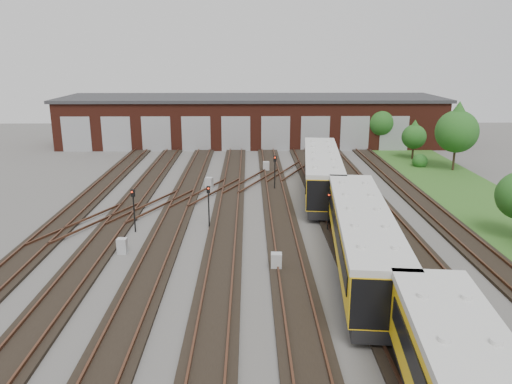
{
  "coord_description": "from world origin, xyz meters",
  "views": [
    {
      "loc": [
        -0.34,
        -28.41,
        12.1
      ],
      "look_at": [
        0.17,
        7.57,
        2.0
      ],
      "focal_mm": 35.0,
      "sensor_mm": 36.0,
      "label": 1
    }
  ],
  "objects": [
    {
      "name": "signal_mast_3",
      "position": [
        5.12,
        4.32,
        1.81
      ],
      "size": [
        0.24,
        0.22,
        2.83
      ],
      "rotation": [
        0.0,
        0.0,
        -0.09
      ],
      "color": "black",
      "rests_on": "ground"
    },
    {
      "name": "metro_train",
      "position": [
        6.0,
        -2.13,
        2.05
      ],
      "size": [
        4.62,
        48.5,
        3.36
      ],
      "rotation": [
        0.0,
        0.0,
        -0.1
      ],
      "color": "black",
      "rests_on": "ground"
    },
    {
      "name": "bush_2",
      "position": [
        18.84,
        35.0,
        0.76
      ],
      "size": [
        1.52,
        1.52,
        1.52
      ],
      "primitive_type": "sphere",
      "color": "#124012",
      "rests_on": "ground"
    },
    {
      "name": "signal_mast_2",
      "position": [
        1.97,
        15.3,
        2.06
      ],
      "size": [
        0.28,
        0.26,
        3.2
      ],
      "rotation": [
        0.0,
        0.0,
        -0.02
      ],
      "color": "black",
      "rests_on": "ground"
    },
    {
      "name": "track_network",
      "position": [
        -0.17,
        0.59,
        0.11
      ],
      "size": [
        30.4,
        70.0,
        0.33
      ],
      "color": "black",
      "rests_on": "ground"
    },
    {
      "name": "signal_mast_1",
      "position": [
        -3.19,
        5.08,
        2.01
      ],
      "size": [
        0.26,
        0.25,
        3.14
      ],
      "rotation": [
        0.0,
        0.0,
        0.09
      ],
      "color": "black",
      "rests_on": "ground"
    },
    {
      "name": "tree_0",
      "position": [
        16.36,
        35.0,
        3.93
      ],
      "size": [
        3.69,
        3.69,
        6.12
      ],
      "color": "#312416",
      "rests_on": "ground"
    },
    {
      "name": "ground",
      "position": [
        0.0,
        0.0,
        0.0
      ],
      "size": [
        120.0,
        120.0,
        0.0
      ],
      "primitive_type": "plane",
      "color": "#4D4B47",
      "rests_on": "ground"
    },
    {
      "name": "maintenance_shed",
      "position": [
        -0.01,
        39.97,
        3.2
      ],
      "size": [
        51.0,
        12.5,
        6.35
      ],
      "color": "#4A1C12",
      "rests_on": "ground"
    },
    {
      "name": "relay_cabinet_3",
      "position": [
        1.44,
        22.62,
        0.53
      ],
      "size": [
        0.66,
        0.56,
        1.07
      ],
      "primitive_type": "cube",
      "rotation": [
        0.0,
        0.0,
        0.04
      ],
      "color": "#A5A7AA",
      "rests_on": "ground"
    },
    {
      "name": "relay_cabinet_2",
      "position": [
        1.2,
        -1.97,
        0.52
      ],
      "size": [
        0.65,
        0.55,
        1.03
      ],
      "primitive_type": "cube",
      "rotation": [
        0.0,
        0.0,
        -0.05
      ],
      "color": "#A5A7AA",
      "rests_on": "ground"
    },
    {
      "name": "tree_1",
      "position": [
        18.81,
        28.71,
        2.99
      ],
      "size": [
        2.81,
        2.81,
        4.65
      ],
      "color": "#312416",
      "rests_on": "ground"
    },
    {
      "name": "grass_verge",
      "position": [
        19.0,
        10.0,
        0.03
      ],
      "size": [
        8.0,
        55.0,
        0.05
      ],
      "primitive_type": "cube",
      "color": "#20501A",
      "rests_on": "ground"
    },
    {
      "name": "relay_cabinet_0",
      "position": [
        -8.26,
        0.63,
        0.49
      ],
      "size": [
        0.62,
        0.53,
        0.98
      ],
      "primitive_type": "cube",
      "rotation": [
        0.0,
        0.0,
        -0.06
      ],
      "color": "#A5A7AA",
      "rests_on": "ground"
    },
    {
      "name": "relay_cabinet_1",
      "position": [
        -4.02,
        15.92,
        0.53
      ],
      "size": [
        0.75,
        0.68,
        1.05
      ],
      "primitive_type": "cube",
      "rotation": [
        0.0,
        0.0,
        -0.28
      ],
      "color": "#A5A7AA",
      "rests_on": "ground"
    },
    {
      "name": "relay_cabinet_4",
      "position": [
        6.29,
        14.9,
        0.47
      ],
      "size": [
        0.69,
        0.64,
        0.94
      ],
      "primitive_type": "cube",
      "rotation": [
        0.0,
        0.0,
        0.37
      ],
      "color": "#A5A7AA",
      "rests_on": "ground"
    },
    {
      "name": "bush_1",
      "position": [
        18.38,
        24.79,
        0.83
      ],
      "size": [
        1.65,
        1.65,
        1.65
      ],
      "primitive_type": "sphere",
      "color": "#124012",
      "rests_on": "ground"
    },
    {
      "name": "signal_mast_0",
      "position": [
        -8.3,
        4.47,
        1.97
      ],
      "size": [
        0.29,
        0.28,
        3.08
      ],
      "rotation": [
        0.0,
        0.0,
        -0.38
      ],
      "color": "black",
      "rests_on": "ground"
    },
    {
      "name": "tree_2",
      "position": [
        21.29,
        22.9,
        4.69
      ],
      "size": [
        4.41,
        4.41,
        7.3
      ],
      "color": "#312416",
      "rests_on": "ground"
    }
  ]
}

